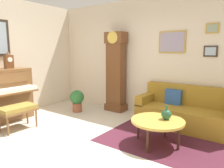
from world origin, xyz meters
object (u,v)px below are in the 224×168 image
at_px(couch, 185,112).
at_px(grandfather_clock, 116,74).
at_px(mantel_clock, 9,61).
at_px(potted_plant, 77,99).
at_px(piano_bench, 18,110).
at_px(green_jug, 166,114).
at_px(coffee_table, 158,121).

bearing_deg(couch, grandfather_clock, 174.97).
distance_m(mantel_clock, potted_plant, 1.83).
relative_size(grandfather_clock, mantel_clock, 5.34).
distance_m(piano_bench, grandfather_clock, 2.46).
bearing_deg(piano_bench, green_jug, 22.26).
distance_m(couch, potted_plant, 2.65).
bearing_deg(coffee_table, potted_plant, 166.52).
height_order(piano_bench, grandfather_clock, grandfather_clock).
height_order(grandfather_clock, green_jug, grandfather_clock).
relative_size(piano_bench, green_jug, 2.92).
height_order(couch, green_jug, couch).
bearing_deg(couch, potted_plant, -168.80).
distance_m(piano_bench, potted_plant, 1.58).
relative_size(grandfather_clock, couch, 1.07).
distance_m(grandfather_clock, green_jug, 2.22).
height_order(piano_bench, green_jug, green_jug).
xyz_separation_m(grandfather_clock, coffee_table, (1.72, -1.27, -0.57)).
height_order(mantel_clock, green_jug, mantel_clock).
bearing_deg(potted_plant, coffee_table, -13.48).
height_order(grandfather_clock, potted_plant, grandfather_clock).
relative_size(couch, potted_plant, 3.39).
distance_m(piano_bench, couch, 3.39).
distance_m(mantel_clock, green_jug, 3.61).
relative_size(coffee_table, mantel_clock, 2.32).
relative_size(couch, coffee_table, 2.16).
height_order(green_jug, potted_plant, green_jug).
bearing_deg(mantel_clock, couch, 27.15).
bearing_deg(mantel_clock, piano_bench, -21.98).
distance_m(couch, mantel_clock, 4.01).
bearing_deg(coffee_table, grandfather_clock, 143.62).
bearing_deg(potted_plant, grandfather_clock, 42.27).
height_order(coffee_table, potted_plant, potted_plant).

